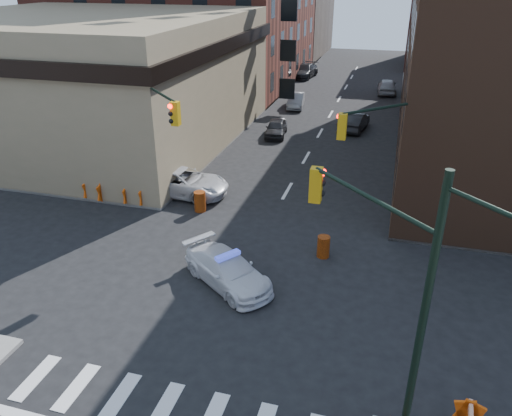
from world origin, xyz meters
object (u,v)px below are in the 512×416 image
Objects in this scene: barrel_bank at (200,202)px; barricade_nw_a at (135,196)px; parked_car_wnear at (276,128)px; parked_car_wfar at (296,100)px; police_car at (228,270)px; pedestrian_a at (153,190)px; pedestrian_b at (108,159)px; barrel_road at (323,247)px; pickup at (181,182)px; parked_car_enear at (355,121)px.

barrel_bank reaches higher than barricade_nw_a.
parked_car_wnear is 0.92× the size of parked_car_wfar.
barricade_nw_a is (-7.33, 5.76, -0.04)m from police_car.
barrel_bank is (-0.72, -14.27, -0.08)m from parked_car_wnear.
pedestrian_a is 5.80m from pedestrian_b.
pedestrian_a is at bearing 163.98° from barrel_road.
barrel_road is (6.73, -26.38, -0.16)m from parked_car_wfar.
pickup is 5.78m from pedestrian_b.
barrel_bank is at bearing 66.41° from police_car.
police_car is 1.12× the size of parked_car_wfar.
police_car is 7.17m from barrel_bank.
barrel_bank is at bearing -131.99° from pickup.
pedestrian_b is 15.83m from barrel_road.
barrel_bank is (1.85, -1.81, -0.21)m from pickup.
parked_car_wnear is (-2.94, 20.43, -0.02)m from police_car.
pedestrian_a is 1.07m from barricade_nw_a.
parked_car_wfar is at bearing 77.35° from barricade_nw_a.
parked_car_wnear reaches higher than barrel_bank.
parked_car_wfar reaches higher than barrel_bank.
barrel_road is 11.09m from barricade_nw_a.
barrel_road is (8.98, -4.72, -0.26)m from pickup.
parked_car_enear is at bearing -50.95° from parked_car_wfar.
parked_car_wfar is 24.20m from barricade_nw_a.
pedestrian_a is (-9.22, -17.64, 0.25)m from parked_car_enear.
parked_car_enear is at bearing 22.86° from parked_car_wnear.
parked_car_wnear is at bearing 115.75° from pedestrian_a.
parked_car_wfar is 21.69m from pedestrian_b.
pickup is 1.28× the size of parked_car_enear.
pedestrian_a is at bearing -110.02° from parked_car_wnear.
parked_car_wnear is at bearing -9.39° from pickup.
police_car is at bearing -142.99° from pickup.
parked_car_enear reaches higher than parked_car_wnear.
barrel_road is 0.80× the size of barricade_nw_a.
parked_car_wnear is 3.38× the size of barrel_bank.
parked_car_wnear is 15.31m from barricade_nw_a.
pedestrian_b reaches higher than pickup.
parked_car_wfar is (-0.32, 9.19, 0.03)m from parked_car_wnear.
pedestrian_b is 1.77× the size of barrel_bank.
police_car is at bearing -4.47° from pedestrian_a.
pickup reaches higher than parked_car_wfar.
pickup is 21.77m from parked_car_wfar.
pickup is at bearing 47.51° from barricade_nw_a.
pedestrian_a is at bearing -30.21° from pedestrian_b.
barricade_nw_a is (-1.82, -2.20, -0.14)m from pickup.
barricade_nw_a is (-10.80, 2.52, 0.12)m from barrel_road.
barrel_bank is at bearing 77.32° from parked_car_enear.
pickup is at bearing 135.72° from barrel_bank.
police_car is at bearing -88.43° from parked_car_wnear.
barricade_nw_a is (-4.39, -14.66, -0.02)m from parked_car_wnear.
pedestrian_a is (-3.42, -14.36, 0.32)m from parked_car_wnear.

